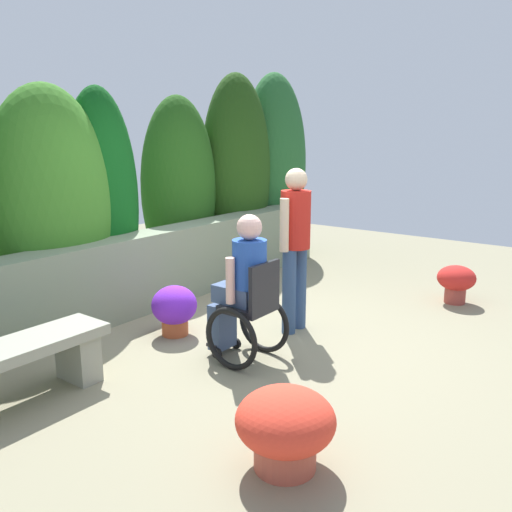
# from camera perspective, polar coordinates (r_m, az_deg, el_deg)

# --- Properties ---
(ground_plane) EXTENTS (12.37, 12.37, 0.00)m
(ground_plane) POSITION_cam_1_polar(r_m,az_deg,el_deg) (5.34, 0.66, -8.93)
(ground_plane) COLOR gray
(stone_retaining_wall) EXTENTS (6.67, 0.39, 0.89)m
(stone_retaining_wall) POSITION_cam_1_polar(r_m,az_deg,el_deg) (6.27, -11.65, -1.56)
(stone_retaining_wall) COLOR gray
(stone_retaining_wall) RESTS_ON ground
(hedge_backdrop) EXTENTS (7.26, 1.15, 3.04)m
(hedge_backdrop) POSITION_cam_1_polar(r_m,az_deg,el_deg) (6.59, -14.47, 7.35)
(hedge_backdrop) COLOR #124D20
(hedge_backdrop) RESTS_ON ground
(stone_bench) EXTENTS (1.54, 0.43, 0.49)m
(stone_bench) POSITION_cam_1_polar(r_m,az_deg,el_deg) (4.38, -25.06, -10.82)
(stone_bench) COLOR gray
(stone_bench) RESTS_ON ground
(person_in_wheelchair) EXTENTS (0.53, 0.66, 1.33)m
(person_in_wheelchair) POSITION_cam_1_polar(r_m,az_deg,el_deg) (4.69, -1.23, -4.03)
(person_in_wheelchair) COLOR black
(person_in_wheelchair) RESTS_ON ground
(person_standing_companion) EXTENTS (0.49, 0.30, 1.67)m
(person_standing_companion) POSITION_cam_1_polar(r_m,az_deg,el_deg) (5.33, 4.23, 1.81)
(person_standing_companion) COLOR #304970
(person_standing_companion) RESTS_ON ground
(flower_pot_purple_near) EXTENTS (0.61, 0.61, 0.51)m
(flower_pot_purple_near) POSITION_cam_1_polar(r_m,az_deg,el_deg) (3.37, 3.17, -17.77)
(flower_pot_purple_near) COLOR #B14D3B
(flower_pot_purple_near) RESTS_ON ground
(flower_pot_terracotta_by_wall) EXTENTS (0.46, 0.46, 0.51)m
(flower_pot_terracotta_by_wall) POSITION_cam_1_polar(r_m,az_deg,el_deg) (5.43, -8.75, -5.57)
(flower_pot_terracotta_by_wall) COLOR #B6522C
(flower_pot_terracotta_by_wall) RESTS_ON ground
(flower_pot_red_accent) EXTENTS (0.45, 0.45, 0.46)m
(flower_pot_red_accent) POSITION_cam_1_polar(r_m,az_deg,el_deg) (6.80, 20.68, -2.52)
(flower_pot_red_accent) COLOR #9E3E36
(flower_pot_red_accent) RESTS_ON ground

